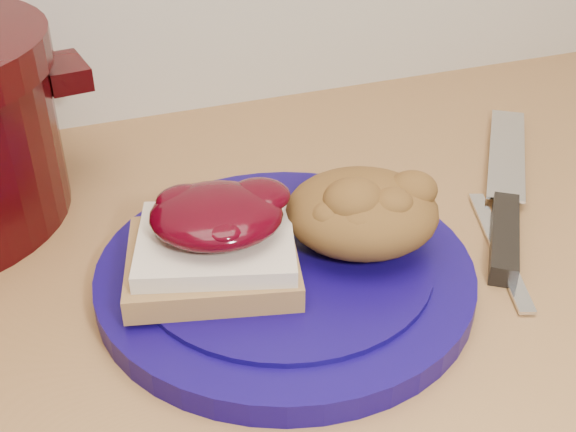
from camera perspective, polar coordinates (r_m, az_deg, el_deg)
name	(u,v)px	position (r m, az deg, el deg)	size (l,w,h in m)	color
plate	(285,274)	(0.57, -0.23, -4.58)	(0.30, 0.30, 0.02)	#0E054D
sandwich	(215,240)	(0.54, -5.81, -1.89)	(0.15, 0.14, 0.06)	olive
stuffing_mound	(362,213)	(0.57, 5.85, 0.28)	(0.12, 0.10, 0.06)	brown
chef_knife	(505,211)	(0.68, 16.79, 0.41)	(0.21, 0.28, 0.02)	black
butter_knife	(499,247)	(0.64, 16.33, -2.39)	(0.17, 0.01, 0.00)	silver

